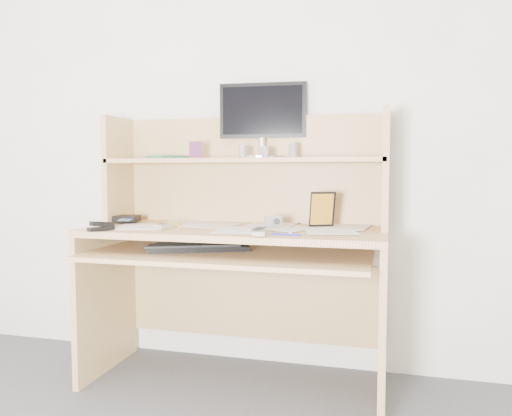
% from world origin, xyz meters
% --- Properties ---
extents(back_wall, '(3.60, 0.04, 2.50)m').
position_xyz_m(back_wall, '(0.00, 1.80, 1.25)').
color(back_wall, white).
rests_on(back_wall, floor).
extents(desk, '(1.40, 0.70, 1.30)m').
position_xyz_m(desk, '(0.00, 1.56, 0.69)').
color(desk, tan).
rests_on(desk, floor).
extents(paper_clutter, '(1.32, 0.54, 0.01)m').
position_xyz_m(paper_clutter, '(0.00, 1.48, 0.75)').
color(paper_clutter, silver).
rests_on(paper_clutter, desk).
extents(keyboard, '(0.49, 0.34, 0.03)m').
position_xyz_m(keyboard, '(-0.15, 1.41, 0.67)').
color(keyboard, black).
rests_on(keyboard, desk).
extents(tv_remote, '(0.09, 0.18, 0.02)m').
position_xyz_m(tv_remote, '(0.18, 1.25, 0.76)').
color(tv_remote, '#9A9995').
rests_on(tv_remote, paper_clutter).
extents(flip_phone, '(0.06, 0.10, 0.02)m').
position_xyz_m(flip_phone, '(-0.31, 1.36, 0.77)').
color(flip_phone, '#BCBCBE').
rests_on(flip_phone, paper_clutter).
extents(stapler, '(0.09, 0.12, 0.04)m').
position_xyz_m(stapler, '(-0.54, 1.22, 0.77)').
color(stapler, black).
rests_on(stapler, paper_clutter).
extents(wallet, '(0.14, 0.12, 0.03)m').
position_xyz_m(wallet, '(-0.62, 1.58, 0.77)').
color(wallet, black).
rests_on(wallet, paper_clutter).
extents(sticky_note_pad, '(0.10, 0.10, 0.01)m').
position_xyz_m(sticky_note_pad, '(-0.34, 1.53, 0.76)').
color(sticky_note_pad, yellow).
rests_on(sticky_note_pad, desk).
extents(digital_camera, '(0.09, 0.06, 0.05)m').
position_xyz_m(digital_camera, '(0.17, 1.55, 0.78)').
color(digital_camera, '#A7A7AA').
rests_on(digital_camera, paper_clutter).
extents(game_case, '(0.11, 0.06, 0.17)m').
position_xyz_m(game_case, '(0.40, 1.59, 0.84)').
color(game_case, black).
rests_on(game_case, paper_clutter).
extents(blue_pen, '(0.13, 0.03, 0.01)m').
position_xyz_m(blue_pen, '(0.30, 1.23, 0.76)').
color(blue_pen, '#181FBA').
rests_on(blue_pen, paper_clutter).
extents(card_box, '(0.06, 0.04, 0.09)m').
position_xyz_m(card_box, '(-0.24, 1.60, 1.12)').
color(card_box, maroon).
rests_on(card_box, desk).
extents(shelf_book, '(0.21, 0.23, 0.02)m').
position_xyz_m(shelf_book, '(-0.43, 1.68, 1.09)').
color(shelf_book, '#36885A').
rests_on(shelf_book, desk).
extents(chip_stack_a, '(0.06, 0.06, 0.06)m').
position_xyz_m(chip_stack_a, '(0.11, 1.63, 1.11)').
color(chip_stack_a, black).
rests_on(chip_stack_a, desk).
extents(chip_stack_b, '(0.05, 0.05, 0.07)m').
position_xyz_m(chip_stack_b, '(-0.00, 1.63, 1.11)').
color(chip_stack_b, white).
rests_on(chip_stack_b, desk).
extents(chip_stack_c, '(0.04, 0.04, 0.04)m').
position_xyz_m(chip_stack_c, '(0.12, 1.62, 1.10)').
color(chip_stack_c, black).
rests_on(chip_stack_c, desk).
extents(chip_stack_d, '(0.06, 0.06, 0.08)m').
position_xyz_m(chip_stack_d, '(0.24, 1.67, 1.12)').
color(chip_stack_d, silver).
rests_on(chip_stack_d, desk).
extents(monitor, '(0.45, 0.22, 0.39)m').
position_xyz_m(monitor, '(0.07, 1.75, 1.29)').
color(monitor, silver).
rests_on(monitor, desk).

